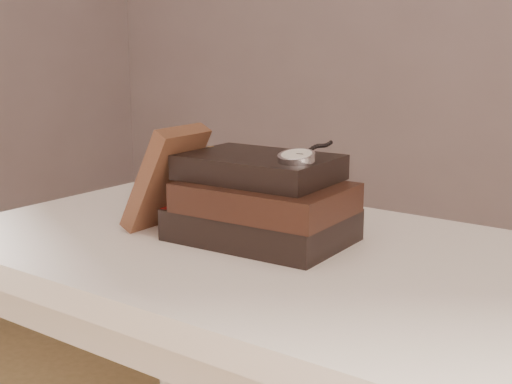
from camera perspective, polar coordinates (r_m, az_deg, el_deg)
The scene contains 5 objects.
table at distance 1.12m, azimuth 0.86°, elevation -8.71°, with size 1.00×0.60×0.75m.
book_stack at distance 1.09m, azimuth 0.49°, elevation -0.77°, with size 0.28×0.20×0.13m.
journal at distance 1.16m, azimuth -7.24°, elevation 1.14°, with size 0.03×0.11×0.18m, color #422519.
pocket_watch at distance 1.03m, azimuth 3.41°, elevation 2.90°, with size 0.06×0.16×0.02m.
eyeglasses at distance 1.21m, azimuth -0.96°, elevation 1.23°, with size 0.12×0.13×0.05m.
Camera 1 is at (0.60, -0.50, 1.06)m, focal length 49.99 mm.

